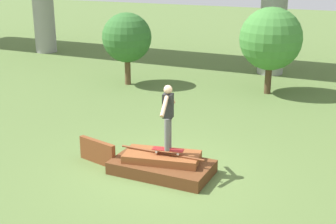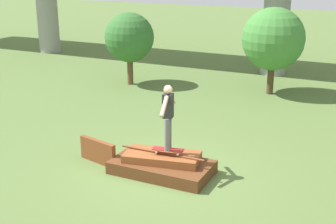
% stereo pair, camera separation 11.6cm
% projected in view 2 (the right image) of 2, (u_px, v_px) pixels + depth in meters
% --- Properties ---
extents(ground_plane, '(80.00, 80.00, 0.00)m').
position_uv_depth(ground_plane, '(162.00, 173.00, 10.89)').
color(ground_plane, '#567038').
extents(scrap_pile, '(2.31, 1.26, 0.53)m').
position_uv_depth(scrap_pile, '(162.00, 165.00, 10.84)').
color(scrap_pile, '#5B3319').
rests_on(scrap_pile, ground_plane).
extents(scrap_plank_loose, '(1.11, 0.38, 0.58)m').
position_uv_depth(scrap_plank_loose, '(98.00, 151.00, 11.37)').
color(scrap_plank_loose, brown).
rests_on(scrap_plank_loose, ground_plane).
extents(skateboard, '(0.75, 0.33, 0.09)m').
position_uv_depth(skateboard, '(168.00, 150.00, 10.66)').
color(skateboard, maroon).
rests_on(skateboard, scrap_pile).
extents(skater, '(0.29, 1.13, 1.51)m').
position_uv_depth(skater, '(168.00, 113.00, 10.39)').
color(skater, slate).
rests_on(skater, skateboard).
extents(tree_behind_left, '(1.92, 1.92, 2.83)m').
position_uv_depth(tree_behind_left, '(129.00, 38.00, 18.11)').
color(tree_behind_left, brown).
rests_on(tree_behind_left, ground_plane).
extents(tree_behind_right, '(2.26, 2.26, 3.16)m').
position_uv_depth(tree_behind_right, '(273.00, 39.00, 16.72)').
color(tree_behind_right, '#4C3823').
rests_on(tree_behind_right, ground_plane).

